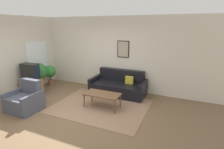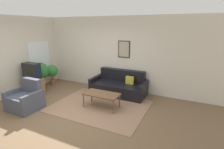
{
  "view_description": "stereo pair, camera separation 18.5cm",
  "coord_description": "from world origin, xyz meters",
  "px_view_note": "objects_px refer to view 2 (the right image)",
  "views": [
    {
      "loc": [
        2.82,
        -3.48,
        2.36
      ],
      "look_at": [
        0.64,
        1.45,
        0.85
      ],
      "focal_mm": 28.0,
      "sensor_mm": 36.0,
      "label": 1
    },
    {
      "loc": [
        2.99,
        -3.41,
        2.36
      ],
      "look_at": [
        0.64,
        1.45,
        0.85
      ],
      "focal_mm": 28.0,
      "sensor_mm": 36.0,
      "label": 2
    }
  ],
  "objects_px": {
    "couch": "(119,86)",
    "potted_plant_tall": "(40,72)",
    "armchair": "(26,99)",
    "tv": "(32,71)",
    "coffee_table": "(101,95)"
  },
  "relations": [
    {
      "from": "coffee_table",
      "to": "tv",
      "type": "bearing_deg",
      "value": -178.03
    },
    {
      "from": "couch",
      "to": "potted_plant_tall",
      "type": "bearing_deg",
      "value": -162.47
    },
    {
      "from": "tv",
      "to": "coffee_table",
      "type": "bearing_deg",
      "value": 1.97
    },
    {
      "from": "coffee_table",
      "to": "potted_plant_tall",
      "type": "height_order",
      "value": "potted_plant_tall"
    },
    {
      "from": "coffee_table",
      "to": "armchair",
      "type": "bearing_deg",
      "value": -152.03
    },
    {
      "from": "tv",
      "to": "armchair",
      "type": "bearing_deg",
      "value": -51.13
    },
    {
      "from": "potted_plant_tall",
      "to": "tv",
      "type": "bearing_deg",
      "value": -78.06
    },
    {
      "from": "couch",
      "to": "potted_plant_tall",
      "type": "relative_size",
      "value": 1.84
    },
    {
      "from": "coffee_table",
      "to": "potted_plant_tall",
      "type": "distance_m",
      "value": 2.84
    },
    {
      "from": "tv",
      "to": "armchair",
      "type": "relative_size",
      "value": 0.75
    },
    {
      "from": "armchair",
      "to": "potted_plant_tall",
      "type": "relative_size",
      "value": 0.82
    },
    {
      "from": "coffee_table",
      "to": "tv",
      "type": "xyz_separation_m",
      "value": [
        -2.72,
        -0.09,
        0.45
      ]
    },
    {
      "from": "tv",
      "to": "couch",
      "type": "bearing_deg",
      "value": 25.66
    },
    {
      "from": "tv",
      "to": "potted_plant_tall",
      "type": "relative_size",
      "value": 0.62
    },
    {
      "from": "armchair",
      "to": "tv",
      "type": "bearing_deg",
      "value": 135.09
    }
  ]
}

